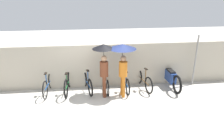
{
  "coord_description": "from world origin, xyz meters",
  "views": [
    {
      "loc": [
        -0.32,
        -6.79,
        4.06
      ],
      "look_at": [
        0.59,
        1.06,
        1.0
      ],
      "focal_mm": 35.0,
      "sensor_mm": 36.0,
      "label": 1
    }
  ],
  "objects_px": {
    "pedestrian_center": "(123,56)",
    "parked_bicycle_4": "(125,81)",
    "parked_bicycle_0": "(48,84)",
    "pedestrian_leading": "(104,58)",
    "parked_bicycle_2": "(87,82)",
    "parked_bicycle_3": "(106,82)",
    "parked_bicycle_5": "(143,80)",
    "parked_bicycle_1": "(68,83)",
    "motorcycle": "(170,77)"
  },
  "relations": [
    {
      "from": "pedestrian_center",
      "to": "parked_bicycle_4",
      "type": "bearing_deg",
      "value": 61.21
    },
    {
      "from": "parked_bicycle_0",
      "to": "pedestrian_leading",
      "type": "distance_m",
      "value": 2.55
    },
    {
      "from": "parked_bicycle_2",
      "to": "parked_bicycle_3",
      "type": "bearing_deg",
      "value": -107.29
    },
    {
      "from": "pedestrian_leading",
      "to": "pedestrian_center",
      "type": "xyz_separation_m",
      "value": [
        0.7,
        -0.08,
        0.09
      ]
    },
    {
      "from": "pedestrian_leading",
      "to": "pedestrian_center",
      "type": "relative_size",
      "value": 1.0
    },
    {
      "from": "parked_bicycle_4",
      "to": "pedestrian_center",
      "type": "relative_size",
      "value": 0.83
    },
    {
      "from": "parked_bicycle_4",
      "to": "parked_bicycle_0",
      "type": "bearing_deg",
      "value": 87.83
    },
    {
      "from": "parked_bicycle_2",
      "to": "parked_bicycle_3",
      "type": "xyz_separation_m",
      "value": [
        0.78,
        -0.06,
        -0.01
      ]
    },
    {
      "from": "parked_bicycle_2",
      "to": "pedestrian_center",
      "type": "xyz_separation_m",
      "value": [
        1.36,
        -0.56,
        1.27
      ]
    },
    {
      "from": "parked_bicycle_4",
      "to": "pedestrian_leading",
      "type": "height_order",
      "value": "pedestrian_leading"
    },
    {
      "from": "parked_bicycle_4",
      "to": "parked_bicycle_5",
      "type": "relative_size",
      "value": 1.0
    },
    {
      "from": "parked_bicycle_1",
      "to": "pedestrian_leading",
      "type": "distance_m",
      "value": 1.9
    },
    {
      "from": "parked_bicycle_3",
      "to": "parked_bicycle_5",
      "type": "xyz_separation_m",
      "value": [
        1.56,
        0.05,
        0.01
      ]
    },
    {
      "from": "parked_bicycle_1",
      "to": "parked_bicycle_3",
      "type": "bearing_deg",
      "value": -87.77
    },
    {
      "from": "motorcycle",
      "to": "parked_bicycle_3",
      "type": "bearing_deg",
      "value": 88.92
    },
    {
      "from": "parked_bicycle_3",
      "to": "motorcycle",
      "type": "relative_size",
      "value": 0.78
    },
    {
      "from": "parked_bicycle_4",
      "to": "pedestrian_leading",
      "type": "relative_size",
      "value": 0.83
    },
    {
      "from": "parked_bicycle_3",
      "to": "parked_bicycle_5",
      "type": "distance_m",
      "value": 1.56
    },
    {
      "from": "parked_bicycle_5",
      "to": "pedestrian_center",
      "type": "distance_m",
      "value": 1.7
    },
    {
      "from": "parked_bicycle_2",
      "to": "pedestrian_center",
      "type": "height_order",
      "value": "pedestrian_center"
    },
    {
      "from": "parked_bicycle_0",
      "to": "parked_bicycle_4",
      "type": "distance_m",
      "value": 3.13
    },
    {
      "from": "parked_bicycle_0",
      "to": "pedestrian_leading",
      "type": "bearing_deg",
      "value": -98.09
    },
    {
      "from": "parked_bicycle_0",
      "to": "parked_bicycle_1",
      "type": "height_order",
      "value": "parked_bicycle_1"
    },
    {
      "from": "parked_bicycle_4",
      "to": "motorcycle",
      "type": "distance_m",
      "value": 1.96
    },
    {
      "from": "parked_bicycle_1",
      "to": "pedestrian_center",
      "type": "bearing_deg",
      "value": -100.39
    },
    {
      "from": "parked_bicycle_3",
      "to": "pedestrian_center",
      "type": "relative_size",
      "value": 0.79
    },
    {
      "from": "parked_bicycle_0",
      "to": "motorcycle",
      "type": "relative_size",
      "value": 0.82
    },
    {
      "from": "parked_bicycle_3",
      "to": "parked_bicycle_4",
      "type": "height_order",
      "value": "parked_bicycle_4"
    },
    {
      "from": "parked_bicycle_2",
      "to": "parked_bicycle_5",
      "type": "bearing_deg",
      "value": -103.04
    },
    {
      "from": "parked_bicycle_1",
      "to": "parked_bicycle_4",
      "type": "relative_size",
      "value": 1.04
    },
    {
      "from": "parked_bicycle_2",
      "to": "pedestrian_leading",
      "type": "height_order",
      "value": "pedestrian_leading"
    },
    {
      "from": "pedestrian_leading",
      "to": "parked_bicycle_4",
      "type": "bearing_deg",
      "value": 27.05
    },
    {
      "from": "parked_bicycle_3",
      "to": "parked_bicycle_4",
      "type": "distance_m",
      "value": 0.78
    },
    {
      "from": "parked_bicycle_0",
      "to": "pedestrian_center",
      "type": "bearing_deg",
      "value": -96.73
    },
    {
      "from": "parked_bicycle_1",
      "to": "pedestrian_leading",
      "type": "xyz_separation_m",
      "value": [
        1.44,
        -0.46,
        1.15
      ]
    },
    {
      "from": "pedestrian_center",
      "to": "parked_bicycle_2",
      "type": "bearing_deg",
      "value": 150.88
    },
    {
      "from": "parked_bicycle_5",
      "to": "pedestrian_center",
      "type": "bearing_deg",
      "value": 108.57
    },
    {
      "from": "parked_bicycle_0",
      "to": "pedestrian_center",
      "type": "height_order",
      "value": "pedestrian_center"
    },
    {
      "from": "pedestrian_leading",
      "to": "pedestrian_center",
      "type": "bearing_deg",
      "value": -5.01
    },
    {
      "from": "parked_bicycle_2",
      "to": "pedestrian_leading",
      "type": "distance_m",
      "value": 1.43
    },
    {
      "from": "parked_bicycle_1",
      "to": "parked_bicycle_2",
      "type": "height_order",
      "value": "parked_bicycle_1"
    },
    {
      "from": "parked_bicycle_0",
      "to": "parked_bicycle_1",
      "type": "xyz_separation_m",
      "value": [
        0.78,
        -0.01,
        0.01
      ]
    },
    {
      "from": "parked_bicycle_1",
      "to": "parked_bicycle_4",
      "type": "xyz_separation_m",
      "value": [
        2.35,
        -0.02,
        -0.03
      ]
    },
    {
      "from": "parked_bicycle_1",
      "to": "parked_bicycle_4",
      "type": "distance_m",
      "value": 2.35
    },
    {
      "from": "parked_bicycle_4",
      "to": "motorcycle",
      "type": "relative_size",
      "value": 0.82
    },
    {
      "from": "motorcycle",
      "to": "parked_bicycle_5",
      "type": "bearing_deg",
      "value": 88.24
    },
    {
      "from": "parked_bicycle_4",
      "to": "parked_bicycle_3",
      "type": "bearing_deg",
      "value": 89.85
    },
    {
      "from": "pedestrian_leading",
      "to": "motorcycle",
      "type": "distance_m",
      "value": 3.12
    },
    {
      "from": "parked_bicycle_4",
      "to": "motorcycle",
      "type": "xyz_separation_m",
      "value": [
        1.96,
        0.05,
        0.07
      ]
    },
    {
      "from": "pedestrian_center",
      "to": "motorcycle",
      "type": "relative_size",
      "value": 0.99
    }
  ]
}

